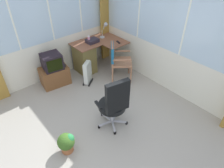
% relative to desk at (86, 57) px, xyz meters
% --- Properties ---
extents(ground, '(4.94, 5.70, 0.06)m').
position_rel_desk_xyz_m(ground, '(-1.01, -2.01, -0.44)').
color(ground, '#9A968B').
extents(north_window_panel, '(3.94, 0.07, 2.77)m').
position_rel_desk_xyz_m(north_window_panel, '(-1.01, 0.37, 0.98)').
color(north_window_panel, silver).
rests_on(north_window_panel, ground).
extents(east_window_panel, '(0.07, 4.70, 2.77)m').
position_rel_desk_xyz_m(east_window_panel, '(0.99, -2.01, 0.97)').
color(east_window_panel, silver).
rests_on(east_window_panel, ground).
extents(curtain_corner, '(0.32, 0.11, 2.67)m').
position_rel_desk_xyz_m(curtain_corner, '(0.86, 0.24, 0.93)').
color(curtain_corner, '#A57C32').
rests_on(curtain_corner, ground).
extents(desk, '(1.23, 0.96, 0.75)m').
position_rel_desk_xyz_m(desk, '(0.00, 0.00, 0.00)').
color(desk, brown).
rests_on(desk, ground).
extents(desk_lamp, '(0.23, 0.19, 0.40)m').
position_rel_desk_xyz_m(desk_lamp, '(0.65, -0.00, 0.61)').
color(desk_lamp, '#B2B7BC').
rests_on(desk_lamp, desk).
extents(tv_remote, '(0.08, 0.16, 0.02)m').
position_rel_desk_xyz_m(tv_remote, '(0.69, -0.46, 0.36)').
color(tv_remote, black).
rests_on(tv_remote, desk).
extents(spray_bottle, '(0.06, 0.06, 0.22)m').
position_rel_desk_xyz_m(spray_bottle, '(0.13, 0.01, 0.45)').
color(spray_bottle, pink).
rests_on(spray_bottle, desk).
extents(paper_tray, '(0.30, 0.24, 0.09)m').
position_rel_desk_xyz_m(paper_tray, '(0.20, -0.02, 0.39)').
color(paper_tray, '#2B252F').
rests_on(paper_tray, desk).
extents(wooden_armchair, '(0.68, 0.68, 0.93)m').
position_rel_desk_xyz_m(wooden_armchair, '(0.33, -0.79, 0.19)').
color(wooden_armchair, '#9D6B4D').
rests_on(wooden_armchair, ground).
extents(office_chair, '(0.62, 0.57, 1.09)m').
position_rel_desk_xyz_m(office_chair, '(-0.75, -1.94, 0.19)').
color(office_chair, '#B7B7BF').
rests_on(office_chair, ground).
extents(tv_on_stand, '(0.69, 0.52, 0.80)m').
position_rel_desk_xyz_m(tv_on_stand, '(-0.92, 0.01, -0.05)').
color(tv_on_stand, brown).
rests_on(tv_on_stand, ground).
extents(space_heater, '(0.36, 0.32, 0.56)m').
position_rel_desk_xyz_m(space_heater, '(-0.29, -0.46, -0.12)').
color(space_heater, silver).
rests_on(space_heater, ground).
extents(potted_plant, '(0.29, 0.29, 0.38)m').
position_rel_desk_xyz_m(potted_plant, '(-1.70, -1.84, -0.19)').
color(potted_plant, '#A45D34').
rests_on(potted_plant, ground).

